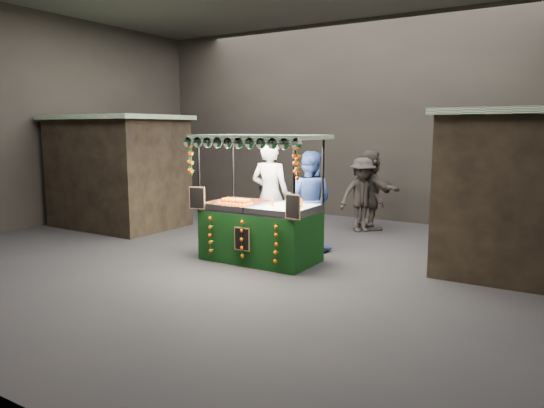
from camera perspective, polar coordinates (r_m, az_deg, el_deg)
The scene contains 14 objects.
ground at distance 9.07m, azimuth -2.60°, elevation -6.19°, with size 12.00×12.00×0.00m, color black.
market_hall at distance 8.85m, azimuth -2.75°, elevation 15.52°, with size 12.10×10.10×5.05m.
neighbour_stall_left at distance 12.51m, azimuth -16.90°, elevation 3.59°, with size 3.00×2.20×2.60m.
neighbour_stall_right at distance 8.82m, azimuth 27.87°, elevation 1.06°, with size 3.00×2.20×2.60m.
juice_stall at distance 8.80m, azimuth -1.36°, elevation -2.12°, with size 2.26×1.33×2.19m.
vendor_grey at distance 9.68m, azimuth -0.20°, elevation 0.99°, with size 0.81×0.59×2.07m.
vendor_blue at distance 9.58m, azimuth 4.18°, elevation 0.34°, with size 1.01×0.84×1.89m.
shopper_0 at distance 12.89m, azimuth -11.63°, elevation 1.89°, with size 0.75×0.66×1.71m.
shopper_1 at distance 9.39m, azimuth 25.53°, elevation -1.32°, with size 0.97×0.86×1.67m.
shopper_2 at distance 12.64m, azimuth -0.04°, elevation 1.64°, with size 1.00×0.65×1.58m.
shopper_3 at distance 11.49m, azimuth 10.09°, elevation 1.02°, with size 1.16×1.22×1.66m.
shopper_4 at distance 13.27m, azimuth -12.03°, elevation 1.75°, with size 0.90×0.75×1.57m.
shopper_5 at distance 11.83m, azimuth 10.94°, elevation 1.64°, with size 1.68×1.47×1.84m.
shopper_6 at distance 12.13m, azimuth 19.49°, elevation 1.57°, with size 0.52×0.73×1.88m.
Camera 1 is at (4.95, -7.25, 2.30)m, focal length 33.44 mm.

